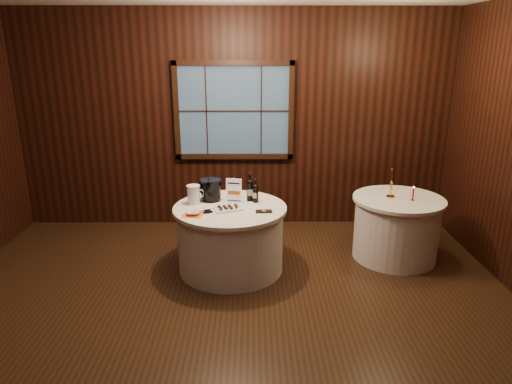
{
  "coord_description": "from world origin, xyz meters",
  "views": [
    {
      "loc": [
        0.26,
        -3.84,
        2.48
      ],
      "look_at": [
        0.29,
        0.9,
        0.97
      ],
      "focal_mm": 32.0,
      "sensor_mm": 36.0,
      "label": 1
    }
  ],
  "objects_px": {
    "main_table": "(231,238)",
    "chocolate_box": "(264,211)",
    "ice_bucket": "(211,189)",
    "brass_candlestick": "(391,187)",
    "chocolate_plate": "(228,208)",
    "port_bottle_left": "(250,189)",
    "sign_stand": "(234,194)",
    "grape_bunch": "(208,211)",
    "cracker_bowl": "(193,213)",
    "glass_pitcher": "(194,195)",
    "red_candle": "(413,195)",
    "port_bottle_right": "(255,192)",
    "side_table": "(396,228)"
  },
  "relations": [
    {
      "from": "port_bottle_right",
      "to": "port_bottle_left",
      "type": "bearing_deg",
      "value": 159.82
    },
    {
      "from": "main_table",
      "to": "cracker_bowl",
      "type": "distance_m",
      "value": 0.61
    },
    {
      "from": "ice_bucket",
      "to": "brass_candlestick",
      "type": "bearing_deg",
      "value": 2.58
    },
    {
      "from": "glass_pitcher",
      "to": "red_candle",
      "type": "bearing_deg",
      "value": -17.43
    },
    {
      "from": "side_table",
      "to": "port_bottle_left",
      "type": "distance_m",
      "value": 1.85
    },
    {
      "from": "main_table",
      "to": "glass_pitcher",
      "type": "height_order",
      "value": "glass_pitcher"
    },
    {
      "from": "main_table",
      "to": "port_bottle_right",
      "type": "xyz_separation_m",
      "value": [
        0.29,
        0.16,
        0.5
      ]
    },
    {
      "from": "chocolate_box",
      "to": "glass_pitcher",
      "type": "relative_size",
      "value": 0.81
    },
    {
      "from": "grape_bunch",
      "to": "sign_stand",
      "type": "bearing_deg",
      "value": 54.44
    },
    {
      "from": "main_table",
      "to": "chocolate_box",
      "type": "bearing_deg",
      "value": -25.19
    },
    {
      "from": "port_bottle_left",
      "to": "brass_candlestick",
      "type": "height_order",
      "value": "brass_candlestick"
    },
    {
      "from": "main_table",
      "to": "glass_pitcher",
      "type": "xyz_separation_m",
      "value": [
        -0.42,
        0.1,
        0.49
      ]
    },
    {
      "from": "ice_bucket",
      "to": "red_candle",
      "type": "relative_size",
      "value": 1.43
    },
    {
      "from": "cracker_bowl",
      "to": "glass_pitcher",
      "type": "bearing_deg",
      "value": 95.64
    },
    {
      "from": "chocolate_box",
      "to": "red_candle",
      "type": "distance_m",
      "value": 1.79
    },
    {
      "from": "side_table",
      "to": "port_bottle_right",
      "type": "relative_size",
      "value": 3.86
    },
    {
      "from": "port_bottle_left",
      "to": "cracker_bowl",
      "type": "relative_size",
      "value": 2.32
    },
    {
      "from": "grape_bunch",
      "to": "brass_candlestick",
      "type": "height_order",
      "value": "brass_candlestick"
    },
    {
      "from": "port_bottle_left",
      "to": "chocolate_box",
      "type": "relative_size",
      "value": 1.9
    },
    {
      "from": "sign_stand",
      "to": "grape_bunch",
      "type": "xyz_separation_m",
      "value": [
        -0.27,
        -0.38,
        -0.08
      ]
    },
    {
      "from": "port_bottle_right",
      "to": "chocolate_box",
      "type": "bearing_deg",
      "value": -53.53
    },
    {
      "from": "brass_candlestick",
      "to": "chocolate_plate",
      "type": "bearing_deg",
      "value": -167.72
    },
    {
      "from": "chocolate_plate",
      "to": "red_candle",
      "type": "bearing_deg",
      "value": 7.65
    },
    {
      "from": "side_table",
      "to": "port_bottle_left",
      "type": "relative_size",
      "value": 3.22
    },
    {
      "from": "chocolate_plate",
      "to": "glass_pitcher",
      "type": "height_order",
      "value": "glass_pitcher"
    },
    {
      "from": "port_bottle_right",
      "to": "brass_candlestick",
      "type": "xyz_separation_m",
      "value": [
        1.61,
        0.16,
        0.01
      ]
    },
    {
      "from": "side_table",
      "to": "red_candle",
      "type": "height_order",
      "value": "red_candle"
    },
    {
      "from": "glass_pitcher",
      "to": "chocolate_box",
      "type": "bearing_deg",
      "value": -38.95
    },
    {
      "from": "port_bottle_left",
      "to": "cracker_bowl",
      "type": "xyz_separation_m",
      "value": [
        -0.61,
        -0.47,
        -0.12
      ]
    },
    {
      "from": "sign_stand",
      "to": "cracker_bowl",
      "type": "xyz_separation_m",
      "value": [
        -0.42,
        -0.43,
        -0.08
      ]
    },
    {
      "from": "port_bottle_left",
      "to": "glass_pitcher",
      "type": "bearing_deg",
      "value": -170.7
    },
    {
      "from": "chocolate_plate",
      "to": "brass_candlestick",
      "type": "bearing_deg",
      "value": 12.28
    },
    {
      "from": "port_bottle_left",
      "to": "brass_candlestick",
      "type": "distance_m",
      "value": 1.68
    },
    {
      "from": "side_table",
      "to": "glass_pitcher",
      "type": "relative_size",
      "value": 4.94
    },
    {
      "from": "main_table",
      "to": "ice_bucket",
      "type": "height_order",
      "value": "ice_bucket"
    },
    {
      "from": "grape_bunch",
      "to": "glass_pitcher",
      "type": "bearing_deg",
      "value": 120.38
    },
    {
      "from": "sign_stand",
      "to": "cracker_bowl",
      "type": "distance_m",
      "value": 0.61
    },
    {
      "from": "ice_bucket",
      "to": "port_bottle_left",
      "type": "bearing_deg",
      "value": -1.41
    },
    {
      "from": "grape_bunch",
      "to": "glass_pitcher",
      "type": "distance_m",
      "value": 0.37
    },
    {
      "from": "port_bottle_left",
      "to": "chocolate_plate",
      "type": "height_order",
      "value": "port_bottle_left"
    },
    {
      "from": "port_bottle_left",
      "to": "glass_pitcher",
      "type": "xyz_separation_m",
      "value": [
        -0.64,
        -0.11,
        -0.03
      ]
    },
    {
      "from": "ice_bucket",
      "to": "grape_bunch",
      "type": "relative_size",
      "value": 1.49
    },
    {
      "from": "port_bottle_left",
      "to": "chocolate_box",
      "type": "distance_m",
      "value": 0.44
    },
    {
      "from": "cracker_bowl",
      "to": "red_candle",
      "type": "relative_size",
      "value": 0.82
    },
    {
      "from": "grape_bunch",
      "to": "cracker_bowl",
      "type": "height_order",
      "value": "same"
    },
    {
      "from": "chocolate_box",
      "to": "glass_pitcher",
      "type": "distance_m",
      "value": 0.85
    },
    {
      "from": "chocolate_plate",
      "to": "cracker_bowl",
      "type": "bearing_deg",
      "value": -156.11
    },
    {
      "from": "port_bottle_left",
      "to": "ice_bucket",
      "type": "height_order",
      "value": "port_bottle_left"
    },
    {
      "from": "main_table",
      "to": "chocolate_plate",
      "type": "relative_size",
      "value": 3.59
    },
    {
      "from": "side_table",
      "to": "red_candle",
      "type": "distance_m",
      "value": 0.48
    }
  ]
}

